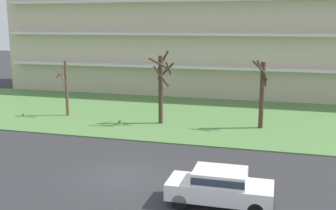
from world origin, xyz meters
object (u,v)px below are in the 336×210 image
tree_left (161,85)px  tree_center (262,93)px  tree_far_left (66,87)px  sedan_white_near_left (220,186)px

tree_left → tree_center: size_ratio=1.10×
tree_far_left → tree_left: bearing=-3.4°
tree_far_left → tree_center: size_ratio=0.91×
tree_far_left → sedan_white_near_left: tree_far_left is taller
tree_center → sedan_white_near_left: 13.53m
tree_left → tree_center: tree_left is taller
tree_center → sedan_white_near_left: bearing=-94.3°
tree_far_left → tree_left: tree_left is taller
tree_far_left → tree_center: 15.61m
tree_left → sedan_white_near_left: bearing=-63.8°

